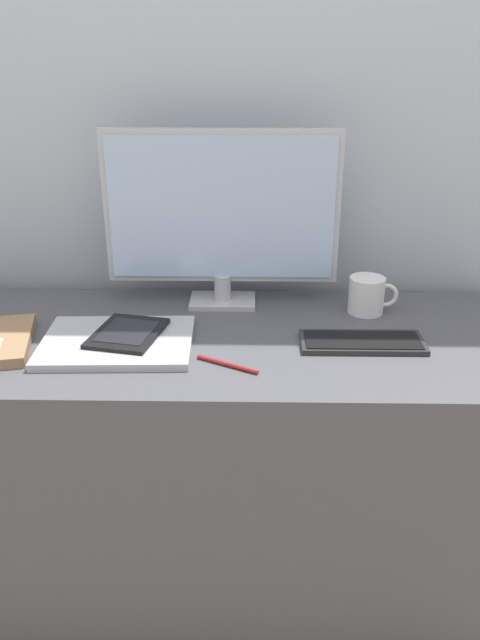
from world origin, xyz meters
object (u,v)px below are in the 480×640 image
at_px(keyboard, 362,342).
at_px(laptop, 117,342).
at_px(coffee_mug, 367,295).
at_px(pen, 227,364).
at_px(ereader, 128,333).
at_px(monitor, 222,214).

distance_m(keyboard, laptop, 0.53).
height_order(coffee_mug, pen, coffee_mug).
xyz_separation_m(ereader, coffee_mug, (0.55, 0.18, 0.02)).
bearing_deg(keyboard, monitor, 143.11).
xyz_separation_m(monitor, laptop, (-0.22, -0.25, -0.22)).
relative_size(monitor, laptop, 1.71).
distance_m(keyboard, pen, 0.31).
height_order(ereader, pen, ereader).
bearing_deg(keyboard, pen, -160.12).
relative_size(keyboard, coffee_mug, 2.23).
height_order(monitor, coffee_mug, monitor).
height_order(monitor, keyboard, monitor).
distance_m(monitor, laptop, 0.40).
bearing_deg(ereader, laptop, -137.13).
xyz_separation_m(monitor, ereader, (-0.20, -0.23, -0.21)).
distance_m(ereader, pen, 0.25).
xyz_separation_m(keyboard, laptop, (-0.53, -0.01, 0.00)).
distance_m(laptop, pen, 0.26).
height_order(monitor, ereader, monitor).
xyz_separation_m(coffee_mug, pen, (-0.33, -0.29, -0.04)).
bearing_deg(coffee_mug, ereader, -162.09).
bearing_deg(pen, ereader, 153.85).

